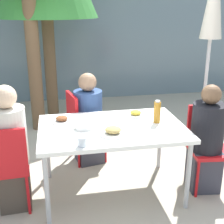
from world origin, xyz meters
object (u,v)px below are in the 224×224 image
at_px(chair_far, 81,122).
at_px(salad_bowl, 85,125).
at_px(chair_right, 208,140).
at_px(person_right, 206,142).
at_px(person_left, 11,152).
at_px(person_far, 88,121).
at_px(bottle, 157,112).
at_px(closed_umbrella, 213,12).
at_px(drinking_cup, 82,142).
at_px(chair_left, 6,163).

xyz_separation_m(chair_far, salad_bowl, (-0.03, -0.73, 0.25)).
xyz_separation_m(chair_right, person_right, (-0.06, -0.07, 0.02)).
xyz_separation_m(person_left, person_far, (0.80, 0.78, -0.05)).
height_order(chair_far, bottle, bottle).
distance_m(person_left, person_right, 1.91).
height_order(person_left, chair_far, person_left).
xyz_separation_m(bottle, salad_bowl, (-0.73, -0.01, -0.08)).
bearing_deg(person_far, closed_umbrella, 82.45).
bearing_deg(drinking_cup, salad_bowl, 81.15).
relative_size(chair_right, drinking_cup, 10.66).
xyz_separation_m(closed_umbrella, drinking_cup, (-1.71, -1.22, -0.99)).
height_order(chair_right, closed_umbrella, closed_umbrella).
relative_size(chair_right, closed_umbrella, 0.35).
bearing_deg(chair_left, person_left, 58.05).
xyz_separation_m(chair_right, chair_far, (-1.26, 0.78, 0.00)).
bearing_deg(chair_left, person_far, 41.67).
bearing_deg(drinking_cup, closed_umbrella, 35.52).
distance_m(person_far, salad_bowl, 0.75).
xyz_separation_m(drinking_cup, salad_bowl, (0.06, 0.40, -0.01)).
xyz_separation_m(chair_left, person_right, (1.96, 0.04, 0.02)).
distance_m(chair_far, bottle, 1.06).
relative_size(chair_left, person_left, 0.72).
distance_m(chair_left, chair_right, 2.02).
bearing_deg(person_right, closed_umbrella, -107.90).
bearing_deg(chair_right, salad_bowl, 4.32).
relative_size(chair_right, person_right, 0.77).
height_order(chair_left, bottle, bottle).
height_order(closed_umbrella, salad_bowl, closed_umbrella).
height_order(bottle, salad_bowl, bottle).
distance_m(closed_umbrella, bottle, 1.53).
bearing_deg(bottle, closed_umbrella, 41.41).
bearing_deg(person_far, bottle, 29.73).
distance_m(chair_right, drinking_cup, 1.41).
bearing_deg(salad_bowl, closed_umbrella, 26.50).
bearing_deg(bottle, person_right, -15.01).
relative_size(chair_far, drinking_cup, 10.66).
xyz_separation_m(person_far, closed_umbrella, (1.53, 0.12, 1.24)).
xyz_separation_m(person_left, closed_umbrella, (2.34, 0.90, 1.19)).
xyz_separation_m(chair_left, chair_right, (2.02, 0.11, 0.00)).
distance_m(chair_left, chair_far, 1.17).
relative_size(person_far, closed_umbrella, 0.45).
distance_m(person_left, chair_right, 1.97).
bearing_deg(chair_right, person_far, -26.30).
relative_size(person_left, chair_right, 1.39).
bearing_deg(closed_umbrella, chair_left, -157.61).
relative_size(chair_far, bottle, 3.75).
bearing_deg(chair_far, chair_right, 46.14).
bearing_deg(drinking_cup, person_far, 80.90).
height_order(person_right, person_far, person_right).
bearing_deg(person_far, drinking_cup, -21.10).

